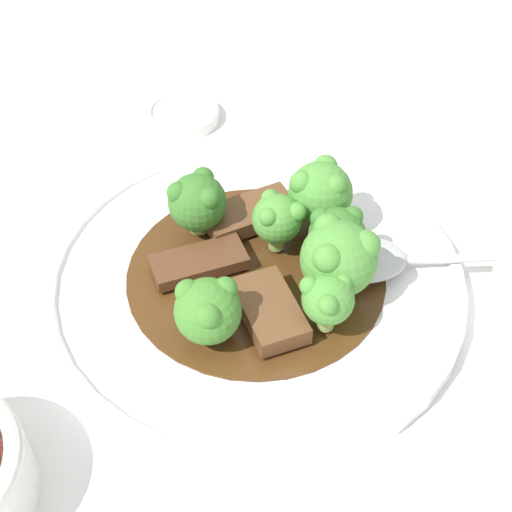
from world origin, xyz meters
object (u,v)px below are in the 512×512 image
broccoli_floret_0 (337,235)px  broccoli_floret_3 (328,299)px  beef_strip_2 (199,262)px  broccoli_floret_4 (321,192)px  beef_strip_1 (249,214)px  broccoli_floret_2 (339,258)px  sauce_dish (183,114)px  serving_spoon (380,259)px  beef_strip_0 (269,310)px  main_plate (256,278)px  broccoli_floret_1 (197,201)px  broccoli_floret_5 (277,218)px  broccoli_floret_6 (208,310)px

broccoli_floret_0 → broccoli_floret_3: broccoli_floret_0 is taller
beef_strip_2 → broccoli_floret_4: size_ratio=1.30×
broccoli_floret_0 → beef_strip_1: bearing=109.7°
beef_strip_2 → broccoli_floret_4: 0.11m
broccoli_floret_0 → broccoli_floret_2: (-0.02, -0.03, 0.01)m
beef_strip_1 → sauce_dish: beef_strip_1 is taller
beef_strip_1 → broccoli_floret_3: size_ratio=1.68×
beef_strip_2 → serving_spoon: serving_spoon is taller
beef_strip_2 → beef_strip_1: bearing=19.6°
broccoli_floret_0 → broccoli_floret_4: (0.01, 0.04, 0.01)m
broccoli_floret_3 → beef_strip_0: bearing=133.3°
main_plate → beef_strip_2: size_ratio=4.13×
beef_strip_1 → broccoli_floret_0: bearing=-70.3°
broccoli_floret_0 → broccoli_floret_1: (-0.07, 0.09, 0.00)m
broccoli_floret_5 → beef_strip_1: bearing=89.9°
broccoli_floret_3 → sauce_dish: size_ratio=0.65×
broccoli_floret_2 → broccoli_floret_5: size_ratio=1.30×
beef_strip_0 → broccoli_floret_6: bearing=165.6°
beef_strip_2 → broccoli_floret_2: (0.07, -0.08, 0.03)m
beef_strip_0 → beef_strip_2: bearing=102.0°
broccoli_floret_5 → serving_spoon: size_ratio=0.24×
serving_spoon → beef_strip_2: bearing=146.1°
main_plate → beef_strip_2: bearing=141.0°
beef_strip_0 → broccoli_floret_4: 0.11m
beef_strip_1 → beef_strip_2: 0.06m
broccoli_floret_2 → broccoli_floret_3: (-0.03, -0.02, -0.01)m
broccoli_floret_5 → broccoli_floret_0: bearing=-54.5°
beef_strip_0 → broccoli_floret_0: bearing=12.9°
broccoli_floret_4 → broccoli_floret_5: size_ratio=1.22×
broccoli_floret_2 → beef_strip_1: bearing=93.9°
beef_strip_2 → sauce_dish: size_ratio=1.07×
beef_strip_0 → broccoli_floret_2: bearing=-9.3°
main_plate → broccoli_floret_4: (0.07, 0.01, 0.04)m
beef_strip_1 → broccoli_floret_2: size_ratio=1.26×
broccoli_floret_5 → broccoli_floret_6: bearing=-153.9°
beef_strip_2 → broccoli_floret_4: broccoli_floret_4 is taller
broccoli_floret_4 → beef_strip_1: bearing=138.1°
broccoli_floret_0 → broccoli_floret_4: 0.04m
broccoli_floret_1 → broccoli_floret_3: broccoli_floret_1 is taller
broccoli_floret_1 → broccoli_floret_3: 0.14m
beef_strip_2 → broccoli_floret_5: 0.07m
beef_strip_0 → broccoli_floret_1: (0.01, 0.11, 0.02)m
beef_strip_1 → broccoli_floret_4: size_ratio=1.34×
beef_strip_0 → broccoli_floret_4: (0.09, 0.06, 0.03)m
main_plate → broccoli_floret_6: 0.08m
main_plate → serving_spoon: size_ratio=1.59×
beef_strip_0 → broccoli_floret_4: bearing=32.2°
beef_strip_0 → broccoli_floret_3: bearing=-46.7°
main_plate → broccoli_floret_0: broccoli_floret_0 is taller
beef_strip_1 → broccoli_floret_1: bearing=160.3°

